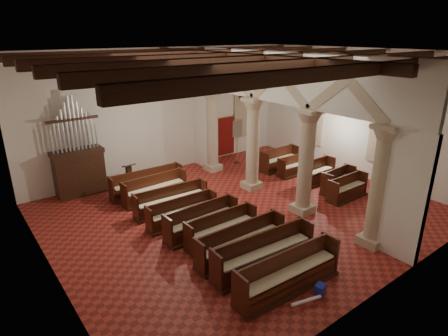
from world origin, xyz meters
TOP-DOWN VIEW (x-y plane):
  - floor at (0.00, 0.00)m, footprint 14.00×14.00m
  - ceiling at (0.00, 0.00)m, footprint 14.00×14.00m
  - wall_back at (0.00, 6.00)m, footprint 14.00×0.02m
  - wall_front at (0.00, -6.00)m, footprint 14.00×0.02m
  - wall_left at (-7.00, 0.00)m, footprint 0.02×12.00m
  - wall_right at (7.00, 0.00)m, footprint 0.02×12.00m
  - ceiling_beams at (0.00, 0.00)m, footprint 13.80×11.80m
  - arcade at (1.80, 0.00)m, footprint 0.90×11.90m
  - window_right_a at (6.98, -1.50)m, footprint 0.03×1.00m
  - window_right_b at (6.98, 2.50)m, footprint 0.03×1.00m
  - window_back at (5.00, 5.98)m, footprint 1.00×0.03m
  - pipe_organ at (-4.50, 5.50)m, footprint 2.10×0.85m
  - lectern at (-2.61, 4.73)m, footprint 0.50×0.51m
  - dossal_curtain at (3.50, 5.92)m, footprint 1.80×0.07m
  - processional_banner at (3.47, 4.59)m, footprint 0.58×0.74m
  - hymnal_box_a at (-1.66, -5.18)m, footprint 0.33×0.30m
  - hymnal_box_b at (0.05, -2.44)m, footprint 0.37×0.32m
  - hymnal_box_c at (-1.29, -0.42)m, footprint 0.36×0.30m
  - tube_heater_a at (-2.22, -5.19)m, footprint 0.87×0.31m
  - tube_heater_b at (-1.95, -3.54)m, footprint 0.93×0.36m
  - nave_pew_0 at (-2.11, -4.44)m, footprint 3.38×0.90m
  - nave_pew_1 at (-1.96, -3.32)m, footprint 3.46×0.97m
  - nave_pew_2 at (-2.08, -2.42)m, footprint 3.17×0.74m
  - nave_pew_3 at (-2.03, -1.32)m, footprint 2.64×0.70m
  - nave_pew_4 at (-2.27, -0.51)m, footprint 2.80×0.78m
  - nave_pew_5 at (-2.40, 0.57)m, footprint 2.73×0.70m
  - nave_pew_6 at (-2.23, 1.67)m, footprint 3.02×0.83m
  - nave_pew_7 at (-2.23, 3.04)m, footprint 2.82×0.81m
  - nave_pew_8 at (-2.20, 3.83)m, footprint 3.25×0.78m
  - aisle_pew_0 at (4.28, -1.77)m, footprint 2.05×0.67m
  - aisle_pew_1 at (4.55, -1.11)m, footprint 1.86×0.82m
  - aisle_pew_2 at (4.62, 0.15)m, footprint 1.93×0.79m
  - aisle_pew_3 at (4.48, 1.50)m, footprint 1.66×0.70m
  - aisle_pew_4 at (4.58, 2.50)m, footprint 2.22×0.75m

SIDE VIEW (x-z plane):
  - floor at x=0.00m, z-range 0.00..0.00m
  - tube_heater_a at x=-2.22m, z-range 0.12..0.20m
  - tube_heater_b at x=-1.95m, z-range 0.11..0.21m
  - hymnal_box_a at x=-1.66m, z-range 0.10..0.38m
  - hymnal_box_b at x=0.05m, z-range 0.10..0.42m
  - hymnal_box_c at x=-1.29m, z-range 0.10..0.46m
  - nave_pew_5 at x=-2.40m, z-range -0.17..0.81m
  - aisle_pew_3 at x=4.48m, z-range -0.15..0.81m
  - aisle_pew_0 at x=4.28m, z-range -0.16..0.83m
  - nave_pew_6 at x=-2.23m, z-range -0.17..0.84m
  - nave_pew_3 at x=-2.03m, z-range -0.17..0.85m
  - nave_pew_7 at x=-2.23m, z-range -0.18..0.87m
  - nave_pew_8 at x=-2.20m, z-range -0.18..0.88m
  - nave_pew_2 at x=-2.08m, z-range -0.18..0.89m
  - nave_pew_4 at x=-2.27m, z-range -0.18..0.89m
  - aisle_pew_1 at x=4.55m, z-range -0.17..0.88m
  - nave_pew_1 at x=-1.96m, z-range -0.19..0.93m
  - aisle_pew_4 at x=4.58m, z-range -0.18..0.92m
  - nave_pew_0 at x=-2.11m, z-range -0.19..0.93m
  - aisle_pew_2 at x=4.62m, z-range -0.18..0.94m
  - lectern at x=-2.61m, z-range -0.11..1.13m
  - processional_banner at x=3.47m, z-range -0.45..2.09m
  - dossal_curtain at x=3.50m, z-range 0.08..2.25m
  - pipe_organ at x=-4.50m, z-range -0.83..3.57m
  - window_right_a at x=6.98m, z-range 1.10..3.30m
  - window_right_b at x=6.98m, z-range 1.10..3.30m
  - window_back at x=5.00m, z-range 1.10..3.30m
  - wall_back at x=0.00m, z-range 0.00..6.00m
  - wall_front at x=0.00m, z-range 0.00..6.00m
  - wall_left at x=-7.00m, z-range 0.00..6.00m
  - wall_right at x=7.00m, z-range 0.00..6.00m
  - arcade at x=1.80m, z-range 0.56..6.56m
  - ceiling_beams at x=0.00m, z-range 5.67..5.97m
  - ceiling at x=0.00m, z-range 6.00..6.00m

